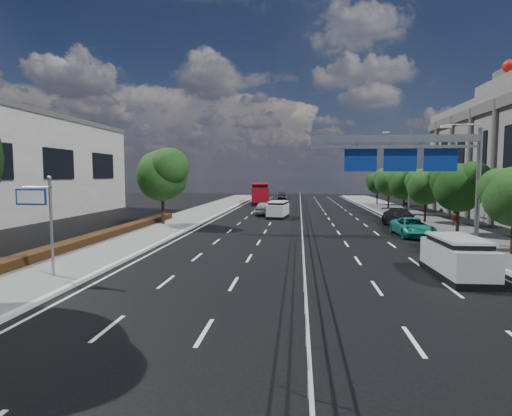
{
  "coord_description": "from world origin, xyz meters",
  "views": [
    {
      "loc": [
        -0.23,
        -15.52,
        4.34
      ],
      "look_at": [
        -2.77,
        8.14,
        2.4
      ],
      "focal_mm": 28.0,
      "sensor_mm": 36.0,
      "label": 1
    }
  ],
  "objects_px": {
    "near_car_dark": "(282,196)",
    "pedestrian_b": "(405,211)",
    "silver_minivan": "(457,258)",
    "parked_car_teal": "(412,227)",
    "red_bus": "(260,193)",
    "pedestrian_a": "(455,216)",
    "toilet_sign": "(40,209)",
    "parked_car_dark": "(400,218)",
    "near_car_silver": "(265,208)",
    "white_minivan": "(278,210)",
    "overhead_gantry": "(413,155)"
  },
  "relations": [
    {
      "from": "parked_car_teal",
      "to": "near_car_dark",
      "type": "bearing_deg",
      "value": 102.1
    },
    {
      "from": "toilet_sign",
      "to": "near_car_silver",
      "type": "bearing_deg",
      "value": 75.98
    },
    {
      "from": "near_car_dark",
      "to": "overhead_gantry",
      "type": "bearing_deg",
      "value": 99.35
    },
    {
      "from": "near_car_silver",
      "to": "parked_car_dark",
      "type": "xyz_separation_m",
      "value": [
        12.21,
        -9.2,
        -0.01
      ]
    },
    {
      "from": "parked_car_dark",
      "to": "pedestrian_a",
      "type": "bearing_deg",
      "value": 0.03
    },
    {
      "from": "white_minivan",
      "to": "red_bus",
      "type": "distance_m",
      "value": 21.02
    },
    {
      "from": "near_car_dark",
      "to": "pedestrian_b",
      "type": "xyz_separation_m",
      "value": [
        13.41,
        -33.53,
        0.27
      ]
    },
    {
      "from": "near_car_dark",
      "to": "parked_car_dark",
      "type": "distance_m",
      "value": 40.67
    },
    {
      "from": "red_bus",
      "to": "parked_car_dark",
      "type": "bearing_deg",
      "value": -68.05
    },
    {
      "from": "near_car_dark",
      "to": "parked_car_dark",
      "type": "bearing_deg",
      "value": 104.1
    },
    {
      "from": "white_minivan",
      "to": "near_car_silver",
      "type": "distance_m",
      "value": 3.45
    },
    {
      "from": "overhead_gantry",
      "to": "red_bus",
      "type": "height_order",
      "value": "overhead_gantry"
    },
    {
      "from": "near_car_silver",
      "to": "near_car_dark",
      "type": "bearing_deg",
      "value": -84.37
    },
    {
      "from": "near_car_silver",
      "to": "white_minivan",
      "type": "bearing_deg",
      "value": 123.99
    },
    {
      "from": "red_bus",
      "to": "pedestrian_b",
      "type": "relative_size",
      "value": 6.76
    },
    {
      "from": "parked_car_dark",
      "to": "red_bus",
      "type": "bearing_deg",
      "value": 114.31
    },
    {
      "from": "red_bus",
      "to": "near_car_dark",
      "type": "bearing_deg",
      "value": 69.84
    },
    {
      "from": "toilet_sign",
      "to": "red_bus",
      "type": "xyz_separation_m",
      "value": [
        4.69,
        45.77,
        -1.29
      ]
    },
    {
      "from": "silver_minivan",
      "to": "toilet_sign",
      "type": "bearing_deg",
      "value": -174.89
    },
    {
      "from": "near_car_silver",
      "to": "parked_car_teal",
      "type": "height_order",
      "value": "near_car_silver"
    },
    {
      "from": "pedestrian_a",
      "to": "near_car_silver",
      "type": "bearing_deg",
      "value": -59.16
    },
    {
      "from": "white_minivan",
      "to": "toilet_sign",
      "type": "bearing_deg",
      "value": -101.18
    },
    {
      "from": "toilet_sign",
      "to": "near_car_dark",
      "type": "xyz_separation_m",
      "value": [
        7.64,
        57.97,
        -2.28
      ]
    },
    {
      "from": "red_bus",
      "to": "overhead_gantry",
      "type": "bearing_deg",
      "value": -76.59
    },
    {
      "from": "parked_car_teal",
      "to": "pedestrian_a",
      "type": "distance_m",
      "value": 7.4
    },
    {
      "from": "red_bus",
      "to": "parked_car_dark",
      "type": "relative_size",
      "value": 2.1
    },
    {
      "from": "pedestrian_a",
      "to": "red_bus",
      "type": "bearing_deg",
      "value": -85.42
    },
    {
      "from": "near_car_silver",
      "to": "pedestrian_b",
      "type": "distance_m",
      "value": 14.5
    },
    {
      "from": "near_car_silver",
      "to": "pedestrian_a",
      "type": "height_order",
      "value": "pedestrian_a"
    },
    {
      "from": "parked_car_teal",
      "to": "near_car_silver",
      "type": "bearing_deg",
      "value": 127.21
    },
    {
      "from": "near_car_dark",
      "to": "parked_car_teal",
      "type": "relative_size",
      "value": 0.85
    },
    {
      "from": "white_minivan",
      "to": "near_car_dark",
      "type": "xyz_separation_m",
      "value": [
        -0.98,
        32.83,
        -0.18
      ]
    },
    {
      "from": "parked_car_teal",
      "to": "pedestrian_b",
      "type": "height_order",
      "value": "pedestrian_b"
    },
    {
      "from": "toilet_sign",
      "to": "pedestrian_a",
      "type": "relative_size",
      "value": 2.71
    },
    {
      "from": "toilet_sign",
      "to": "pedestrian_b",
      "type": "xyz_separation_m",
      "value": [
        21.04,
        24.45,
        -2.0
      ]
    },
    {
      "from": "near_car_silver",
      "to": "parked_car_dark",
      "type": "distance_m",
      "value": 15.29
    },
    {
      "from": "toilet_sign",
      "to": "pedestrian_a",
      "type": "xyz_separation_m",
      "value": [
        23.76,
        19.34,
        -2.0
      ]
    },
    {
      "from": "silver_minivan",
      "to": "pedestrian_a",
      "type": "bearing_deg",
      "value": 68.6
    },
    {
      "from": "toilet_sign",
      "to": "white_minivan",
      "type": "bearing_deg",
      "value": 71.08
    },
    {
      "from": "pedestrian_a",
      "to": "near_car_dark",
      "type": "bearing_deg",
      "value": -98.57
    },
    {
      "from": "near_car_dark",
      "to": "pedestrian_b",
      "type": "bearing_deg",
      "value": 109.29
    },
    {
      "from": "red_bus",
      "to": "parked_car_teal",
      "type": "distance_m",
      "value": 34.96
    },
    {
      "from": "white_minivan",
      "to": "red_bus",
      "type": "height_order",
      "value": "red_bus"
    },
    {
      "from": "toilet_sign",
      "to": "silver_minivan",
      "type": "relative_size",
      "value": 1.02
    },
    {
      "from": "silver_minivan",
      "to": "pedestrian_b",
      "type": "bearing_deg",
      "value": 79.49
    },
    {
      "from": "silver_minivan",
      "to": "parked_car_teal",
      "type": "xyz_separation_m",
      "value": [
        1.38,
        11.82,
        -0.2
      ]
    },
    {
      "from": "overhead_gantry",
      "to": "near_car_silver",
      "type": "bearing_deg",
      "value": 120.41
    },
    {
      "from": "red_bus",
      "to": "pedestrian_a",
      "type": "distance_m",
      "value": 32.6
    },
    {
      "from": "white_minivan",
      "to": "parked_car_dark",
      "type": "relative_size",
      "value": 0.81
    },
    {
      "from": "toilet_sign",
      "to": "near_car_dark",
      "type": "relative_size",
      "value": 1.07
    }
  ]
}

